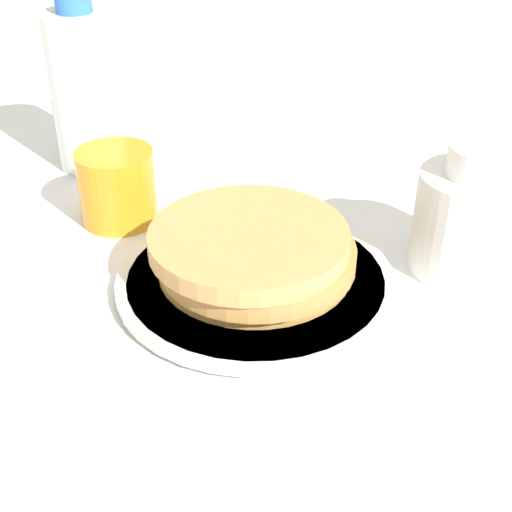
{
  "coord_description": "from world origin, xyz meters",
  "views": [
    {
      "loc": [
        -0.47,
        -0.26,
        0.37
      ],
      "look_at": [
        0.0,
        -0.02,
        0.03
      ],
      "focal_mm": 50.0,
      "sensor_mm": 36.0,
      "label": 1
    }
  ],
  "objects_px": {
    "cream_jug": "(467,218)",
    "juice_glass": "(117,186)",
    "plate": "(256,280)",
    "water_bottle_mid": "(85,91)",
    "pancake_stack": "(254,252)"
  },
  "relations": [
    {
      "from": "plate",
      "to": "cream_jug",
      "type": "bearing_deg",
      "value": -53.6
    },
    {
      "from": "cream_jug",
      "to": "juice_glass",
      "type": "bearing_deg",
      "value": 101.6
    },
    {
      "from": "cream_jug",
      "to": "plate",
      "type": "bearing_deg",
      "value": 126.4
    },
    {
      "from": "juice_glass",
      "to": "water_bottle_mid",
      "type": "height_order",
      "value": "water_bottle_mid"
    },
    {
      "from": "pancake_stack",
      "to": "juice_glass",
      "type": "distance_m",
      "value": 0.19
    },
    {
      "from": "pancake_stack",
      "to": "cream_jug",
      "type": "xyz_separation_m",
      "value": [
        0.11,
        -0.16,
        0.02
      ]
    },
    {
      "from": "pancake_stack",
      "to": "juice_glass",
      "type": "xyz_separation_m",
      "value": [
        0.05,
        0.18,
        0.0
      ]
    },
    {
      "from": "pancake_stack",
      "to": "water_bottle_mid",
      "type": "bearing_deg",
      "value": 64.01
    },
    {
      "from": "plate",
      "to": "water_bottle_mid",
      "type": "relative_size",
      "value": 1.27
    },
    {
      "from": "cream_jug",
      "to": "water_bottle_mid",
      "type": "height_order",
      "value": "water_bottle_mid"
    },
    {
      "from": "plate",
      "to": "water_bottle_mid",
      "type": "height_order",
      "value": "water_bottle_mid"
    },
    {
      "from": "plate",
      "to": "pancake_stack",
      "type": "height_order",
      "value": "pancake_stack"
    },
    {
      "from": "pancake_stack",
      "to": "cream_jug",
      "type": "height_order",
      "value": "cream_jug"
    },
    {
      "from": "juice_glass",
      "to": "cream_jug",
      "type": "xyz_separation_m",
      "value": [
        0.07,
        -0.34,
        0.01
      ]
    },
    {
      "from": "pancake_stack",
      "to": "cream_jug",
      "type": "distance_m",
      "value": 0.2
    }
  ]
}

